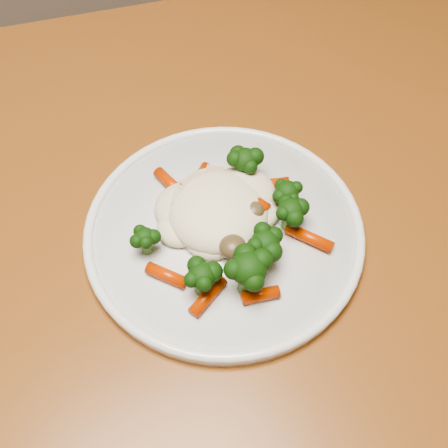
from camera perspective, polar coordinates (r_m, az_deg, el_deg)
name	(u,v)px	position (r m, az deg, el deg)	size (l,w,h in m)	color
dining_table	(179,312)	(0.62, -4.64, -8.95)	(1.41, 1.05, 0.75)	brown
plate	(224,232)	(0.56, 0.00, -0.84)	(0.27, 0.27, 0.01)	white
meal	(230,219)	(0.53, 0.60, 0.55)	(0.18, 0.19, 0.05)	beige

